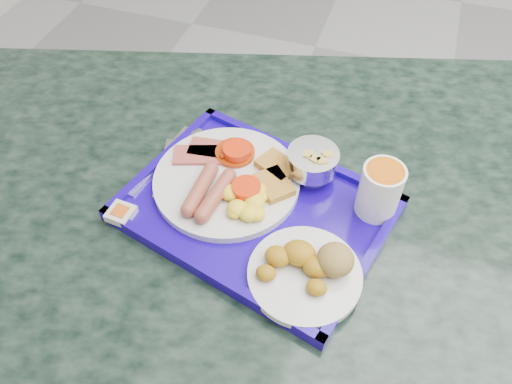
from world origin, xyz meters
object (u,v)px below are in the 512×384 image
at_px(table, 269,269).
at_px(fruit_bowl, 313,161).
at_px(juice_cup, 380,189).
at_px(main_plate, 231,181).
at_px(tray, 256,210).
at_px(bread_plate, 309,268).

bearing_deg(table, fruit_bowl, 54.42).
bearing_deg(juice_cup, fruit_bowl, 162.80).
height_order(table, main_plate, main_plate).
relative_size(table, fruit_bowl, 17.02).
xyz_separation_m(tray, main_plate, (-0.05, 0.03, 0.02)).
relative_size(main_plate, juice_cup, 2.68).
distance_m(fruit_bowl, juice_cup, 0.12).
relative_size(tray, fruit_bowl, 5.46).
relative_size(tray, juice_cup, 5.09).
height_order(tray, fruit_bowl, fruit_bowl).
height_order(tray, main_plate, main_plate).
distance_m(table, tray, 0.21).
height_order(tray, juice_cup, juice_cup).
bearing_deg(table, tray, -126.49).
bearing_deg(bread_plate, tray, 139.78).
xyz_separation_m(main_plate, bread_plate, (0.16, -0.12, 0.00)).
height_order(bread_plate, juice_cup, juice_cup).
xyz_separation_m(tray, bread_plate, (0.11, -0.09, 0.02)).
relative_size(tray, main_plate, 1.90).
height_order(table, fruit_bowl, fruit_bowl).
height_order(table, tray, tray).
height_order(table, juice_cup, juice_cup).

